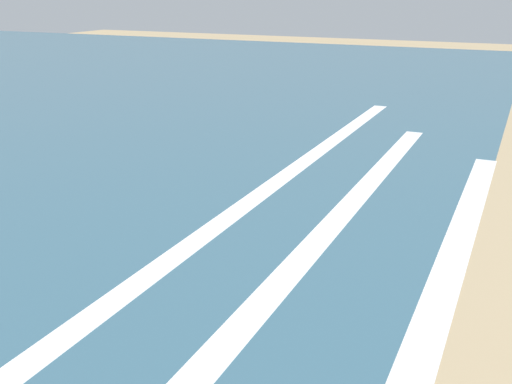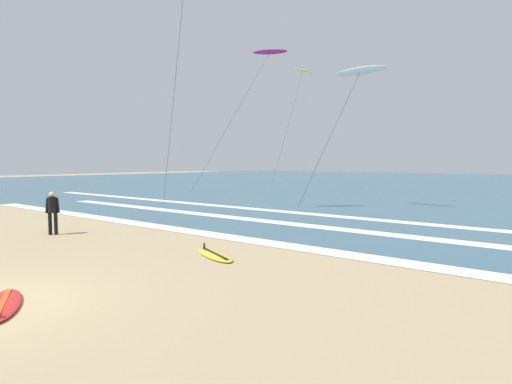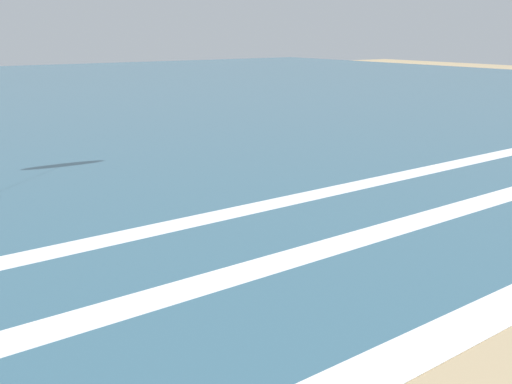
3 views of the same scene
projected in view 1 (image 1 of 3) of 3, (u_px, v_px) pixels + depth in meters
wave_foam_mid_break at (279, 284)px, 16.56m from camera, size 39.77×0.89×0.01m
wave_foam_outer_break at (148, 276)px, 17.05m from camera, size 55.49×0.85×0.01m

